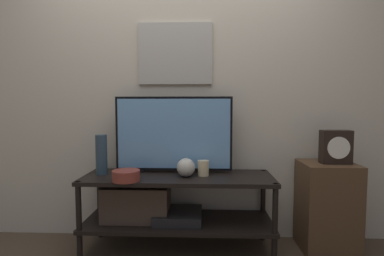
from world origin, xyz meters
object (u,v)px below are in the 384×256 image
(television, at_px, (174,134))
(candle_jar, at_px, (203,168))
(vase_wide_bowl, at_px, (126,176))
(mantel_clock, at_px, (336,147))
(vase_round_glass, at_px, (186,167))
(vase_tall_ceramic, at_px, (101,155))

(television, distance_m, candle_jar, 0.36)
(vase_wide_bowl, distance_m, mantel_clock, 1.57)
(mantel_clock, bearing_deg, vase_wide_bowl, -172.27)
(vase_round_glass, distance_m, mantel_clock, 1.14)
(candle_jar, height_order, mantel_clock, mantel_clock)
(vase_round_glass, bearing_deg, vase_tall_ceramic, 175.33)
(candle_jar, distance_m, mantel_clock, 1.01)
(vase_tall_ceramic, xyz_separation_m, candle_jar, (0.79, -0.01, -0.10))
(television, relative_size, vase_wide_bowl, 4.69)
(television, xyz_separation_m, candle_jar, (0.23, -0.10, -0.25))
(vase_wide_bowl, xyz_separation_m, vase_tall_ceramic, (-0.24, 0.20, 0.12))
(candle_jar, bearing_deg, television, 157.26)
(vase_round_glass, distance_m, candle_jar, 0.14)
(mantel_clock, bearing_deg, candle_jar, -178.48)
(television, height_order, candle_jar, television)
(vase_wide_bowl, height_order, vase_tall_ceramic, vase_tall_ceramic)
(vase_round_glass, xyz_separation_m, vase_tall_ceramic, (-0.66, 0.05, 0.09))
(candle_jar, relative_size, mantel_clock, 0.46)
(vase_wide_bowl, relative_size, mantel_clock, 0.78)
(vase_wide_bowl, relative_size, candle_jar, 1.70)
(candle_jar, bearing_deg, vase_wide_bowl, -161.47)
(vase_tall_ceramic, bearing_deg, vase_wide_bowl, -39.10)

